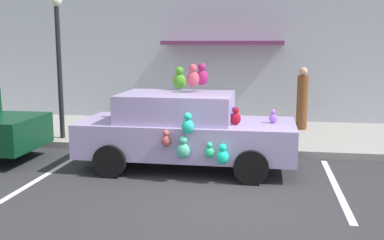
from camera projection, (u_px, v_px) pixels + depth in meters
ground_plane at (226, 199)px, 7.45m from camera, size 60.00×60.00×0.00m
sidewalk at (243, 135)px, 12.30m from camera, size 24.00×4.00×0.15m
storefront_building at (248, 22)px, 13.86m from camera, size 24.00×1.25×6.40m
parking_stripe_front at (336, 186)px, 8.12m from camera, size 0.12×3.60×0.01m
parking_stripe_rear at (50, 172)px, 9.01m from camera, size 0.12×3.60×0.01m
plush_covered_car at (185, 130)px, 9.21m from camera, size 4.33×2.10×2.14m
teddy_bear_on_sidewalk at (267, 132)px, 10.67m from camera, size 0.36×0.30×0.68m
street_lamp_post at (59, 51)px, 11.19m from camera, size 0.28×0.28×3.55m
pedestrian_near_shopfront at (302, 100)px, 12.59m from camera, size 0.30×0.30×1.74m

